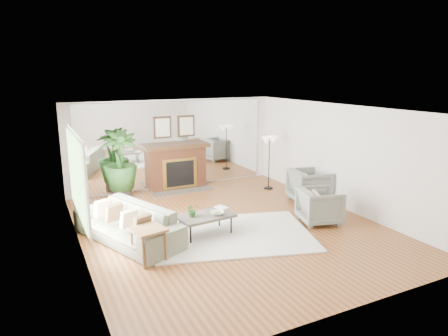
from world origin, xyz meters
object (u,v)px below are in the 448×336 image
armchair_front (320,206)px  side_table (148,234)px  fireplace (178,166)px  sofa (127,224)px  coffee_table (206,216)px  armchair_back (309,186)px  floor_lamp (270,144)px  potted_ficus (120,163)px

armchair_front → side_table: (-3.86, -0.16, 0.13)m
fireplace → sofa: bearing=-124.9°
coffee_table → armchair_back: armchair_back is taller
fireplace → armchair_front: size_ratio=2.43×
coffee_table → armchair_front: armchair_front is taller
coffee_table → floor_lamp: bearing=38.1°
potted_ficus → floor_lamp: size_ratio=1.19×
coffee_table → side_table: 1.47m
potted_ficus → armchair_back: bearing=-29.3°
sofa → side_table: sofa is taller
fireplace → sofa: fireplace is taller
side_table → floor_lamp: bearing=34.1°
fireplace → floor_lamp: 2.65m
armchair_back → coffee_table: bearing=116.0°
armchair_back → armchair_front: bearing=161.7°
armchair_back → armchair_front: size_ratio=1.09×
armchair_back → armchair_front: armchair_back is taller
sofa → potted_ficus: 2.93m
sofa → potted_ficus: size_ratio=1.36×
fireplace → coffee_table: fireplace is taller
floor_lamp → fireplace: bearing=153.3°
sofa → fireplace: bearing=123.4°
fireplace → coffee_table: (-0.66, -3.48, -0.25)m
side_table → potted_ficus: 3.88m
coffee_table → floor_lamp: floor_lamp is taller
fireplace → armchair_front: fireplace is taller
coffee_table → side_table: bearing=-156.0°
side_table → floor_lamp: floor_lamp is taller
floor_lamp → coffee_table: bearing=-141.9°
armchair_front → floor_lamp: bearing=6.3°
armchair_front → floor_lamp: floor_lamp is taller
side_table → floor_lamp: size_ratio=0.42×
sofa → potted_ficus: bearing=148.3°
coffee_table → side_table: size_ratio=1.86×
fireplace → potted_ficus: fireplace is taller
armchair_back → potted_ficus: bearing=71.9°
armchair_back → potted_ficus: potted_ficus is taller
armchair_front → fireplace: bearing=40.9°
sofa → side_table: (0.14, -1.01, 0.15)m
armchair_back → side_table: armchair_back is taller
armchair_front → floor_lamp: (0.44, 2.76, 0.90)m
coffee_table → armchair_back: bearing=14.8°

